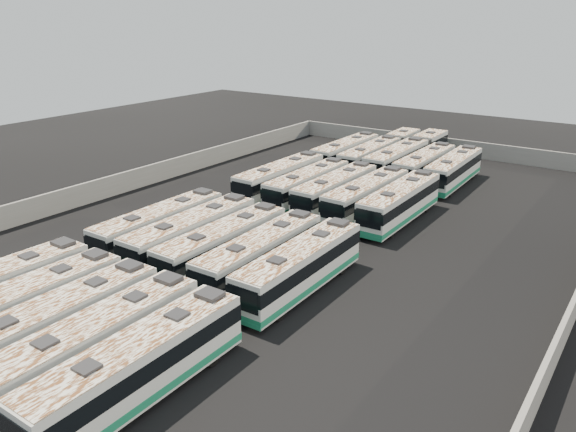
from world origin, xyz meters
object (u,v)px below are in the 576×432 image
(bus_front_left, at_px, (23,309))
(bus_midfront_far_left, at_px, (160,226))
(bus_midfront_left, at_px, (192,234))
(bus_midback_center, at_px, (335,190))
(bus_front_right, at_px, (97,344))
(bus_midback_right, at_px, (366,197))
(bus_midfront_right, at_px, (260,255))
(bus_back_center, at_px, (408,155))
(bus_midback_far_right, at_px, (400,203))
(bus_midfront_far_right, at_px, (300,267))
(bus_back_right, at_px, (424,166))
(bus_front_center, at_px, (57,325))
(bus_back_left, at_px, (381,152))
(bus_midback_left, at_px, (307,185))
(bus_midfront_center, at_px, (223,245))
(bus_back_far_right, at_px, (453,170))
(bus_back_far_left, at_px, (346,153))
(bus_front_far_right, at_px, (139,366))
(bus_midback_far_left, at_px, (280,179))

(bus_front_left, relative_size, bus_midfront_far_left, 1.00)
(bus_midfront_left, xyz_separation_m, bus_midback_center, (3.33, 16.67, -0.06))
(bus_front_left, relative_size, bus_front_right, 0.99)
(bus_midback_right, bearing_deg, bus_midfront_right, -88.51)
(bus_back_center, bearing_deg, bus_front_right, -86.35)
(bus_midfront_right, xyz_separation_m, bus_midback_far_right, (3.32, 16.68, 0.03))
(bus_front_left, relative_size, bus_midback_right, 1.00)
(bus_midfront_far_right, bearing_deg, bus_back_right, 95.58)
(bus_front_center, xyz_separation_m, bus_back_center, (-0.05, 48.38, 0.01))
(bus_front_left, xyz_separation_m, bus_back_left, (-0.18, 48.19, -0.04))
(bus_midfront_left, height_order, bus_midfront_far_right, bus_midfront_left)
(bus_midback_right, xyz_separation_m, bus_back_left, (-6.92, 17.40, -0.04))
(bus_midfront_left, bearing_deg, bus_midback_left, 89.24)
(bus_front_left, xyz_separation_m, bus_midfront_center, (3.28, 14.16, -0.02))
(bus_midback_center, relative_size, bus_back_far_right, 0.99)
(bus_front_left, distance_m, bus_back_far_left, 45.12)
(bus_midback_far_right, height_order, bus_back_far_left, bus_midback_far_right)
(bus_midback_left, relative_size, bus_back_far_right, 0.98)
(bus_midfront_left, bearing_deg, bus_midfront_center, -1.40)
(bus_midfront_far_right, bearing_deg, bus_front_left, -126.61)
(bus_front_far_right, xyz_separation_m, bus_back_far_right, (0.09, 44.92, -0.05))
(bus_midfront_far_left, distance_m, bus_back_far_right, 33.74)
(bus_midback_right, distance_m, bus_back_center, 17.95)
(bus_midback_far_right, bearing_deg, bus_midfront_far_left, -129.46)
(bus_midfront_left, relative_size, bus_back_far_right, 1.03)
(bus_midback_center, distance_m, bus_back_far_left, 15.66)
(bus_midfront_center, bearing_deg, bus_back_center, 90.36)
(bus_front_far_right, xyz_separation_m, bus_midfront_far_right, (0.13, 14.17, -0.03))
(bus_midback_right, bearing_deg, bus_midback_left, -179.17)
(bus_midback_far_left, bearing_deg, bus_front_center, -77.42)
(bus_front_left, height_order, bus_back_center, bus_back_center)
(bus_midback_left, distance_m, bus_back_far_right, 17.38)
(bus_front_left, height_order, bus_back_right, bus_front_left)
(bus_front_center, xyz_separation_m, bus_midfront_far_left, (-6.88, 14.08, -0.02))
(bus_front_far_right, bearing_deg, bus_midback_left, 107.57)
(bus_midfront_right, distance_m, bus_midback_far_left, 19.69)
(bus_front_right, bearing_deg, bus_midback_right, 89.41)
(bus_midfront_left, bearing_deg, bus_midback_right, 67.24)
(bus_midfront_left, relative_size, bus_back_far_left, 1.02)
(bus_midback_center, distance_m, bus_back_left, 17.67)
(bus_midfront_right, relative_size, bus_midback_center, 1.02)
(bus_back_far_left, distance_m, bus_back_far_right, 13.71)
(bus_midback_right, distance_m, bus_back_right, 14.12)
(bus_front_far_right, bearing_deg, bus_midfront_center, 115.21)
(bus_back_left, bearing_deg, bus_back_center, 2.37)
(bus_midfront_far_right, distance_m, bus_midback_right, 16.98)
(bus_midback_left, xyz_separation_m, bus_back_far_right, (10.18, 14.09, 0.03))
(bus_back_far_right, bearing_deg, bus_midback_far_left, -135.88)
(bus_midback_far_left, bearing_deg, bus_back_left, 79.19)
(bus_back_far_right, bearing_deg, bus_back_left, 161.21)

